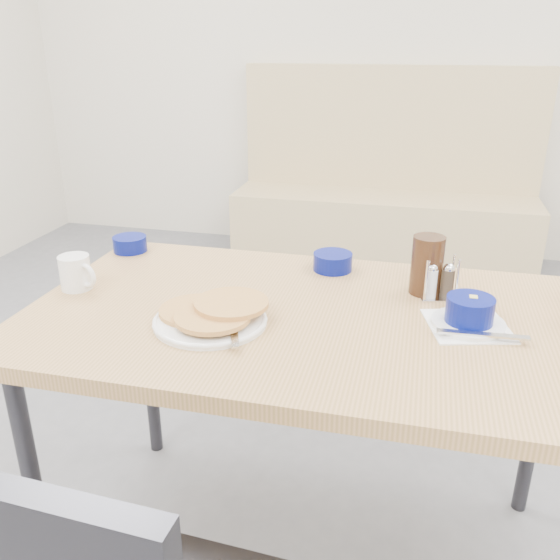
% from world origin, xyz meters
% --- Properties ---
extents(wall_back, '(5.00, 0.06, 2.80)m').
position_xyz_m(wall_back, '(0.00, 2.97, 1.40)').
color(wall_back, beige).
rests_on(wall_back, ground).
extents(booth_bench, '(1.90, 0.56, 1.22)m').
position_xyz_m(booth_bench, '(0.00, 2.78, 0.35)').
color(booth_bench, tan).
rests_on(booth_bench, ground).
extents(dining_table, '(1.40, 0.80, 0.76)m').
position_xyz_m(dining_table, '(0.00, 0.25, 0.70)').
color(dining_table, tan).
rests_on(dining_table, ground).
extents(pancake_plate, '(0.27, 0.27, 0.05)m').
position_xyz_m(pancake_plate, '(-0.22, 0.14, 0.78)').
color(pancake_plate, white).
rests_on(pancake_plate, dining_table).
extents(coffee_mug, '(0.12, 0.08, 0.09)m').
position_xyz_m(coffee_mug, '(-0.64, 0.25, 0.81)').
color(coffee_mug, white).
rests_on(coffee_mug, dining_table).
extents(grits_setting, '(0.24, 0.22, 0.08)m').
position_xyz_m(grits_setting, '(0.36, 0.26, 0.79)').
color(grits_setting, white).
rests_on(grits_setting, dining_table).
extents(creamer_bowl, '(0.10, 0.10, 0.05)m').
position_xyz_m(creamer_bowl, '(-0.64, 0.56, 0.78)').
color(creamer_bowl, '#040D63').
rests_on(creamer_bowl, dining_table).
extents(butter_bowl, '(0.11, 0.11, 0.05)m').
position_xyz_m(butter_bowl, '(0.00, 0.55, 0.78)').
color(butter_bowl, '#040D63').
rests_on(butter_bowl, dining_table).
extents(amber_tumbler, '(0.09, 0.09, 0.15)m').
position_xyz_m(amber_tumbler, '(0.26, 0.44, 0.84)').
color(amber_tumbler, '#311C0F').
rests_on(amber_tumbler, dining_table).
extents(condiment_caddy, '(0.10, 0.08, 0.11)m').
position_xyz_m(condiment_caddy, '(0.30, 0.42, 0.80)').
color(condiment_caddy, silver).
rests_on(condiment_caddy, dining_table).
extents(sugar_wrapper, '(0.04, 0.04, 0.00)m').
position_xyz_m(sugar_wrapper, '(-0.21, 0.16, 0.76)').
color(sugar_wrapper, '#EB4E5E').
rests_on(sugar_wrapper, dining_table).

